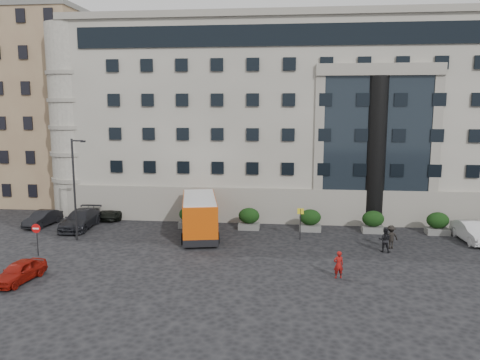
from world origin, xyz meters
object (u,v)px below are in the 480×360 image
Objects in this scene: pedestrian_a at (338,265)px; pedestrian_b at (385,240)px; hedge_a at (189,217)px; white_taxi at (472,232)px; no_entry_sign at (37,233)px; red_truck at (95,187)px; hedge_b at (249,218)px; hedge_e at (438,223)px; pedestrian_c at (391,237)px; parked_car_a at (19,271)px; parked_car_d at (114,211)px; minibus at (199,215)px; bus_stop_sign at (300,218)px; street_lamp at (75,186)px; hedge_c at (310,220)px; hedge_d at (373,222)px; parked_car_b at (43,218)px; parked_car_c at (80,219)px.

pedestrian_b reaches higher than pedestrian_a.
white_taxi is at bearing -4.86° from hedge_a.
red_truck is (-3.64, 18.55, -0.03)m from no_entry_sign.
hedge_b is (5.20, 0.00, 0.00)m from hedge_a.
hedge_b and hedge_e have the same top height.
pedestrian_c is at bearing 9.90° from no_entry_sign.
hedge_a reaches higher than parked_car_a.
minibus is at bearing -30.35° from parked_car_d.
parked_car_a is at bearing 1.87° from pedestrian_c.
parked_car_a is at bearing -163.68° from white_taxi.
hedge_a is 0.73× the size of bus_stop_sign.
hedge_e is 0.23× the size of street_lamp.
hedge_c is 12.57m from white_taxi.
minibus is 14.91m from pedestrian_c.
white_taxi is (7.22, -1.94, -0.15)m from hedge_d.
hedge_a is 15.95m from red_truck.
pedestrian_a is (11.65, -11.00, -0.07)m from hedge_a.
hedge_b is 4.63m from minibus.
pedestrian_b is (15.50, -5.35, -0.03)m from hedge_a.
hedge_a is 0.23× the size of minibus.
pedestrian_a is at bearing -51.67° from minibus.
hedge_e is 1.04× the size of pedestrian_c.
hedge_c is 10.40m from hedge_e.
pedestrian_c is at bearing -136.35° from hedge_e.
no_entry_sign is at bearing -135.52° from hedge_a.
street_lamp is 4.54× the size of pedestrian_c.
pedestrian_a is at bearing -45.62° from red_truck.
pedestrian_b is at bearing -1.35° from street_lamp.
parked_car_d is at bearing -36.08° from pedestrian_c.
parked_car_d is at bearing 84.22° from no_entry_sign.
no_entry_sign is (-1.06, -4.04, -2.72)m from street_lamp.
street_lamp is (-7.94, -4.80, 3.44)m from hedge_a.
parked_car_b is at bearing -145.86° from parked_car_d.
hedge_d is at bearing -77.33° from pedestrian_b.
street_lamp reaches higher than pedestrian_b.
bus_stop_sign reaches higher than pedestrian_a.
minibus is at bearing 177.70° from bus_stop_sign.
red_truck is at bearing 161.03° from hedge_d.
street_lamp is 1.47× the size of parked_car_c.
street_lamp is at bearing -170.52° from hedge_e.
pedestrian_c is (0.63, 0.90, -0.01)m from pedestrian_b.
parked_car_c is 3.04× the size of pedestrian_b.
pedestrian_c is at bearing -31.37° from red_truck.
no_entry_sign is 1.32× the size of pedestrian_c.
parked_car_b is (-22.50, 1.99, -1.06)m from bus_stop_sign.
bus_stop_sign is at bearing -9.32° from pedestrian_b.
parked_car_d is 23.86m from pedestrian_a.
red_truck is 23.89m from parked_car_a.
street_lamp is at bearing -91.47° from parked_car_d.
pedestrian_a is (24.29, -20.71, -0.77)m from red_truck.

